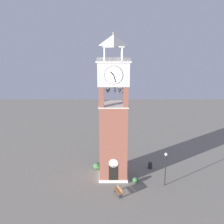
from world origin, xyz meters
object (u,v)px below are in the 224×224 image
object	(u,v)px
clock_tower	(112,120)
park_bench	(117,191)
trash_bin	(149,165)
lamp_post	(164,163)

from	to	relation	value
clock_tower	park_bench	size ratio (longest dim) A/B	10.63
clock_tower	park_bench	xyz separation A→B (m)	(0.59, -4.46, -6.89)
clock_tower	trash_bin	size ratio (longest dim) A/B	21.98
clock_tower	trash_bin	bearing A→B (deg)	24.68
park_bench	trash_bin	xyz separation A→B (m)	(4.28, 6.69, -0.08)
lamp_post	trash_bin	xyz separation A→B (m)	(-1.20, 4.55, -2.46)
clock_tower	trash_bin	xyz separation A→B (m)	(4.87, 2.24, -6.97)
clock_tower	lamp_post	world-z (taller)	clock_tower
clock_tower	park_bench	distance (m)	8.23
clock_tower	lamp_post	bearing A→B (deg)	-20.81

